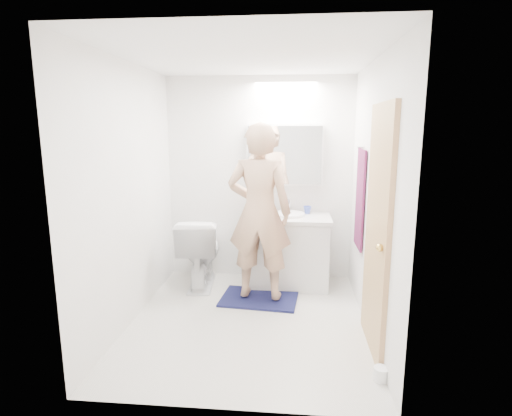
# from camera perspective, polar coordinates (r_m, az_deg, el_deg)

# --- Properties ---
(floor) EXTENTS (2.50, 2.50, 0.00)m
(floor) POSITION_cam_1_polar(r_m,az_deg,el_deg) (4.02, -1.07, -15.55)
(floor) COLOR silver
(floor) RESTS_ON ground
(ceiling) EXTENTS (2.50, 2.50, 0.00)m
(ceiling) POSITION_cam_1_polar(r_m,az_deg,el_deg) (3.64, -1.22, 20.55)
(ceiling) COLOR white
(ceiling) RESTS_ON floor
(wall_back) EXTENTS (2.50, 0.00, 2.50)m
(wall_back) POSITION_cam_1_polar(r_m,az_deg,el_deg) (4.87, 0.49, 4.02)
(wall_back) COLOR white
(wall_back) RESTS_ON floor
(wall_front) EXTENTS (2.50, 0.00, 2.50)m
(wall_front) POSITION_cam_1_polar(r_m,az_deg,el_deg) (2.43, -4.42, -3.36)
(wall_front) COLOR white
(wall_front) RESTS_ON floor
(wall_left) EXTENTS (0.00, 2.50, 2.50)m
(wall_left) POSITION_cam_1_polar(r_m,az_deg,el_deg) (3.92, -17.36, 1.74)
(wall_left) COLOR white
(wall_left) RESTS_ON floor
(wall_right) EXTENTS (0.00, 2.50, 2.50)m
(wall_right) POSITION_cam_1_polar(r_m,az_deg,el_deg) (3.68, 16.12, 1.25)
(wall_right) COLOR white
(wall_right) RESTS_ON floor
(vanity_cabinet) EXTENTS (0.90, 0.55, 0.78)m
(vanity_cabinet) POSITION_cam_1_polar(r_m,az_deg,el_deg) (4.75, 4.55, -6.22)
(vanity_cabinet) COLOR silver
(vanity_cabinet) RESTS_ON floor
(countertop) EXTENTS (0.95, 0.58, 0.04)m
(countertop) POSITION_cam_1_polar(r_m,az_deg,el_deg) (4.64, 4.63, -1.39)
(countertop) COLOR silver
(countertop) RESTS_ON vanity_cabinet
(sink_basin) EXTENTS (0.36, 0.36, 0.03)m
(sink_basin) POSITION_cam_1_polar(r_m,az_deg,el_deg) (4.66, 4.64, -0.89)
(sink_basin) COLOR white
(sink_basin) RESTS_ON countertop
(faucet) EXTENTS (0.02, 0.02, 0.16)m
(faucet) POSITION_cam_1_polar(r_m,az_deg,el_deg) (4.84, 4.68, 0.34)
(faucet) COLOR white
(faucet) RESTS_ON countertop
(medicine_cabinet) EXTENTS (0.88, 0.14, 0.70)m
(medicine_cabinet) POSITION_cam_1_polar(r_m,az_deg,el_deg) (4.75, 4.06, 7.45)
(medicine_cabinet) COLOR white
(medicine_cabinet) RESTS_ON wall_back
(mirror_panel) EXTENTS (0.84, 0.01, 0.66)m
(mirror_panel) POSITION_cam_1_polar(r_m,az_deg,el_deg) (4.68, 4.04, 7.39)
(mirror_panel) COLOR silver
(mirror_panel) RESTS_ON medicine_cabinet
(toilet) EXTENTS (0.52, 0.84, 0.82)m
(toilet) POSITION_cam_1_polar(r_m,az_deg,el_deg) (4.75, -7.86, -6.06)
(toilet) COLOR white
(toilet) RESTS_ON floor
(bath_rug) EXTENTS (0.85, 0.63, 0.02)m
(bath_rug) POSITION_cam_1_polar(r_m,az_deg,el_deg) (4.46, 0.46, -12.58)
(bath_rug) COLOR #151843
(bath_rug) RESTS_ON floor
(person) EXTENTS (0.70, 0.50, 1.82)m
(person) POSITION_cam_1_polar(r_m,az_deg,el_deg) (4.17, 0.48, -0.59)
(person) COLOR tan
(person) RESTS_ON bath_rug
(door) EXTENTS (0.04, 0.80, 2.00)m
(door) POSITION_cam_1_polar(r_m,az_deg,el_deg) (3.39, 16.69, -3.11)
(door) COLOR tan
(door) RESTS_ON wall_right
(door_knob) EXTENTS (0.06, 0.06, 0.06)m
(door_knob) POSITION_cam_1_polar(r_m,az_deg,el_deg) (3.11, 16.99, -5.36)
(door_knob) COLOR gold
(door_knob) RESTS_ON door
(towel) EXTENTS (0.02, 0.42, 1.00)m
(towel) POSITION_cam_1_polar(r_m,az_deg,el_deg) (4.23, 14.39, 1.20)
(towel) COLOR #15143F
(towel) RESTS_ON wall_right
(towel_hook) EXTENTS (0.07, 0.02, 0.02)m
(towel_hook) POSITION_cam_1_polar(r_m,az_deg,el_deg) (4.17, 14.56, 8.25)
(towel_hook) COLOR silver
(towel_hook) RESTS_ON wall_right
(soap_bottle_a) EXTENTS (0.11, 0.11, 0.22)m
(soap_bottle_a) POSITION_cam_1_polar(r_m,az_deg,el_deg) (4.77, 1.44, 0.59)
(soap_bottle_a) COLOR #CBC083
(soap_bottle_a) RESTS_ON countertop
(soap_bottle_b) EXTENTS (0.09, 0.10, 0.17)m
(soap_bottle_b) POSITION_cam_1_polar(r_m,az_deg,el_deg) (4.80, 2.01, 0.37)
(soap_bottle_b) COLOR #5C92C6
(soap_bottle_b) RESTS_ON countertop
(toothbrush_cup) EXTENTS (0.12, 0.12, 0.09)m
(toothbrush_cup) POSITION_cam_1_polar(r_m,az_deg,el_deg) (4.79, 7.22, -0.27)
(toothbrush_cup) COLOR #4159C5
(toothbrush_cup) RESTS_ON countertop
(toilet_paper_roll) EXTENTS (0.11, 0.11, 0.10)m
(toilet_paper_roll) POSITION_cam_1_polar(r_m,az_deg,el_deg) (3.32, 17.16, -21.37)
(toilet_paper_roll) COLOR white
(toilet_paper_roll) RESTS_ON floor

